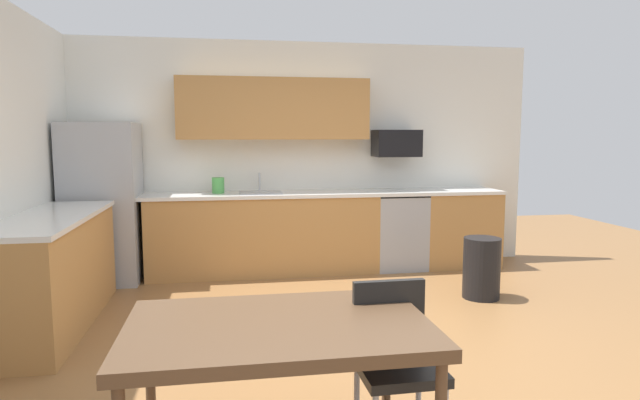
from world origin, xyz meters
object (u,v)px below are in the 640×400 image
at_px(oven_range, 397,230).
at_px(dining_table, 279,335).
at_px(kettle, 218,186).
at_px(microwave, 396,143).
at_px(refrigerator, 103,203).
at_px(trash_bin, 482,268).
at_px(chair_near_table, 395,353).

xyz_separation_m(oven_range, dining_table, (-1.79, -3.79, 0.22)).
distance_m(oven_range, kettle, 2.20).
bearing_deg(kettle, microwave, 1.35).
height_order(refrigerator, kettle, refrigerator).
xyz_separation_m(refrigerator, trash_bin, (3.79, -1.26, -0.56)).
distance_m(refrigerator, microwave, 3.42).
xyz_separation_m(dining_table, trash_bin, (2.22, 2.45, -0.38)).
distance_m(dining_table, kettle, 3.87).
bearing_deg(microwave, trash_bin, -73.28).
height_order(microwave, trash_bin, microwave).
bearing_deg(oven_range, kettle, 178.65).
bearing_deg(dining_table, refrigerator, 112.83).
bearing_deg(chair_near_table, dining_table, -170.61).
distance_m(refrigerator, kettle, 1.25).
xyz_separation_m(microwave, trash_bin, (0.43, -1.44, -1.20)).
relative_size(refrigerator, kettle, 8.65).
distance_m(chair_near_table, trash_bin, 2.87).
height_order(oven_range, microwave, microwave).
bearing_deg(chair_near_table, trash_bin, 55.29).
distance_m(dining_table, trash_bin, 3.33).
bearing_deg(kettle, dining_table, -85.03).
xyz_separation_m(refrigerator, chair_near_table, (2.16, -3.62, -0.36)).
relative_size(oven_range, kettle, 4.55).
bearing_deg(kettle, refrigerator, -173.96).
bearing_deg(microwave, chair_near_table, -107.47).
bearing_deg(dining_table, chair_near_table, 9.39).
bearing_deg(dining_table, microwave, 65.34).
xyz_separation_m(microwave, chair_near_table, (-1.19, -3.80, -1.00)).
relative_size(chair_near_table, kettle, 4.25).
xyz_separation_m(trash_bin, kettle, (-2.56, 1.39, 0.72)).
bearing_deg(trash_bin, dining_table, -132.22).
xyz_separation_m(oven_range, microwave, (0.00, 0.10, 1.05)).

